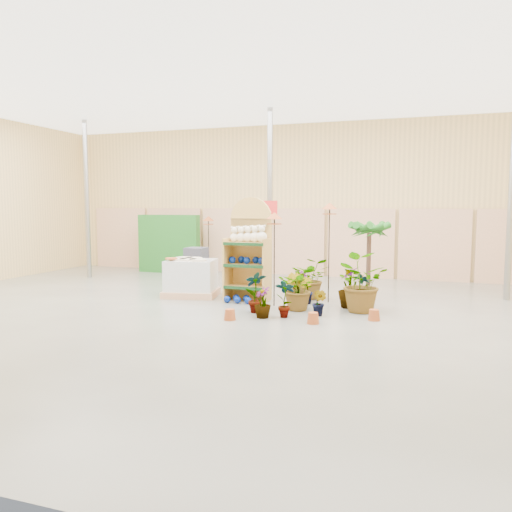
{
  "coord_description": "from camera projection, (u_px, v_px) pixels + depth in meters",
  "views": [
    {
      "loc": [
        3.69,
        -8.62,
        2.07
      ],
      "look_at": [
        0.3,
        1.5,
        1.0
      ],
      "focal_mm": 35.0,
      "sensor_mm": 36.0,
      "label": 1
    }
  ],
  "objects": [
    {
      "name": "display_shelf",
      "position": [
        250.0,
        253.0,
        11.03
      ],
      "size": [
        0.96,
        0.61,
        2.27
      ],
      "rotation": [
        0.0,
        0.0,
        -0.02
      ],
      "color": "#BE9147",
      "rests_on": "ground"
    },
    {
      "name": "potted_plant_7",
      "position": [
        263.0,
        302.0,
        9.26
      ],
      "size": [
        0.46,
        0.46,
        0.58
      ],
      "primitive_type": "imported",
      "rotation": [
        0.0,
        0.0,
        5.49
      ],
      "color": "#195915",
      "rests_on": "ground"
    },
    {
      "name": "trellis_stock",
      "position": [
        169.0,
        244.0,
        15.53
      ],
      "size": [
        2.0,
        0.3,
        1.8
      ],
      "primitive_type": "cube",
      "color": "#1E631F",
      "rests_on": "ground"
    },
    {
      "name": "potted_plant_4",
      "position": [
        362.0,
        288.0,
        10.61
      ],
      "size": [
        0.41,
        0.34,
        0.67
      ],
      "primitive_type": "imported",
      "rotation": [
        0.0,
        0.0,
        2.81
      ],
      "color": "#195915",
      "rests_on": "ground"
    },
    {
      "name": "gazing_balls_shelf",
      "position": [
        247.0,
        260.0,
        10.91
      ],
      "size": [
        0.83,
        0.29,
        0.16
      ],
      "color": "navy",
      "rests_on": "display_shelf"
    },
    {
      "name": "bird_table_front",
      "position": [
        274.0,
        219.0,
        10.24
      ],
      "size": [
        0.34,
        0.34,
        1.94
      ],
      "color": "black",
      "rests_on": "ground"
    },
    {
      "name": "bird_table_back",
      "position": [
        208.0,
        221.0,
        14.52
      ],
      "size": [
        0.34,
        0.34,
        1.78
      ],
      "color": "black",
      "rests_on": "ground"
    },
    {
      "name": "potted_plant_2",
      "position": [
        300.0,
        288.0,
        9.92
      ],
      "size": [
        0.81,
        0.71,
        0.89
      ],
      "primitive_type": "imported",
      "rotation": [
        0.0,
        0.0,
        6.27
      ],
      "color": "#195915",
      "rests_on": "ground"
    },
    {
      "name": "potted_plant_11",
      "position": [
        300.0,
        284.0,
        11.34
      ],
      "size": [
        0.45,
        0.45,
        0.6
      ],
      "primitive_type": "imported",
      "rotation": [
        0.0,
        0.0,
        0.44
      ],
      "color": "#195915",
      "rests_on": "ground"
    },
    {
      "name": "teddy_bears",
      "position": [
        249.0,
        235.0,
        10.88
      ],
      "size": [
        0.84,
        0.23,
        0.37
      ],
      "color": "#F5E9CE",
      "rests_on": "display_shelf"
    },
    {
      "name": "potted_plant_1",
      "position": [
        295.0,
        291.0,
        10.11
      ],
      "size": [
        0.48,
        0.43,
        0.72
      ],
      "primitive_type": "imported",
      "rotation": [
        0.0,
        0.0,
        2.82
      ],
      "color": "#195915",
      "rests_on": "ground"
    },
    {
      "name": "offer_sign",
      "position": [
        267.0,
        227.0,
        12.13
      ],
      "size": [
        0.5,
        0.08,
        2.2
      ],
      "color": "gray",
      "rests_on": "ground"
    },
    {
      "name": "potted_plant_0",
      "position": [
        255.0,
        292.0,
        9.69
      ],
      "size": [
        0.51,
        0.51,
        0.82
      ],
      "primitive_type": "imported",
      "rotation": [
        0.0,
        0.0,
        3.91
      ],
      "color": "#195915",
      "rests_on": "ground"
    },
    {
      "name": "potted_plant_10",
      "position": [
        358.0,
        283.0,
        9.74
      ],
      "size": [
        1.31,
        1.24,
        1.14
      ],
      "primitive_type": "imported",
      "rotation": [
        0.0,
        0.0,
        2.71
      ],
      "color": "#195915",
      "rests_on": "ground"
    },
    {
      "name": "potted_plant_9",
      "position": [
        319.0,
        303.0,
        9.41
      ],
      "size": [
        0.35,
        0.32,
        0.51
      ],
      "primitive_type": "imported",
      "rotation": [
        0.0,
        0.0,
        5.85
      ],
      "color": "#195915",
      "rests_on": "ground"
    },
    {
      "name": "bird_table_right",
      "position": [
        330.0,
        210.0,
        10.56
      ],
      "size": [
        0.34,
        0.34,
        2.14
      ],
      "color": "black",
      "rests_on": "ground"
    },
    {
      "name": "potted_plant_8",
      "position": [
        285.0,
        299.0,
        9.28
      ],
      "size": [
        0.4,
        0.29,
        0.71
      ],
      "primitive_type": "imported",
      "rotation": [
        0.0,
        0.0,
        3.03
      ],
      "color": "#195915",
      "rests_on": "ground"
    },
    {
      "name": "gazing_balls_floor",
      "position": [
        239.0,
        299.0,
        10.72
      ],
      "size": [
        0.63,
        0.39,
        0.15
      ],
      "color": "navy",
      "rests_on": "ground"
    },
    {
      "name": "palm",
      "position": [
        369.0,
        229.0,
        10.89
      ],
      "size": [
        0.7,
        0.7,
        1.84
      ],
      "color": "#493022",
      "rests_on": "ground"
    },
    {
      "name": "pallet_stack",
      "position": [
        191.0,
        278.0,
        11.48
      ],
      "size": [
        1.35,
        1.2,
        0.88
      ],
      "rotation": [
        0.0,
        0.0,
        0.19
      ],
      "color": "tan",
      "rests_on": "ground"
    },
    {
      "name": "potted_plant_5",
      "position": [
        306.0,
        290.0,
        10.62
      ],
      "size": [
        0.39,
        0.39,
        0.56
      ],
      "primitive_type": "imported",
      "rotation": [
        0.0,
        0.0,
        2.45
      ],
      "color": "#195915",
      "rests_on": "ground"
    },
    {
      "name": "charcoal_planters",
      "position": [
        196.0,
        267.0,
        12.96
      ],
      "size": [
        0.5,
        0.5,
        1.0
      ],
      "color": "#2E2F38",
      "rests_on": "ground"
    },
    {
      "name": "room",
      "position": [
        233.0,
        199.0,
        10.15
      ],
      "size": [
        15.2,
        12.1,
        4.7
      ],
      "color": "#63635C",
      "rests_on": "ground"
    },
    {
      "name": "potted_plant_3",
      "position": [
        350.0,
        287.0,
        10.16
      ],
      "size": [
        0.57,
        0.57,
        0.85
      ],
      "primitive_type": "imported",
      "rotation": [
        0.0,
        0.0,
        4.92
      ],
      "color": "#195915",
      "rests_on": "ground"
    },
    {
      "name": "potted_plant_6",
      "position": [
        312.0,
        278.0,
        11.14
      ],
      "size": [
        0.92,
        0.82,
        0.93
      ],
      "primitive_type": "imported",
      "rotation": [
        0.0,
        0.0,
        0.12
      ],
      "color": "#195915",
      "rests_on": "ground"
    }
  ]
}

